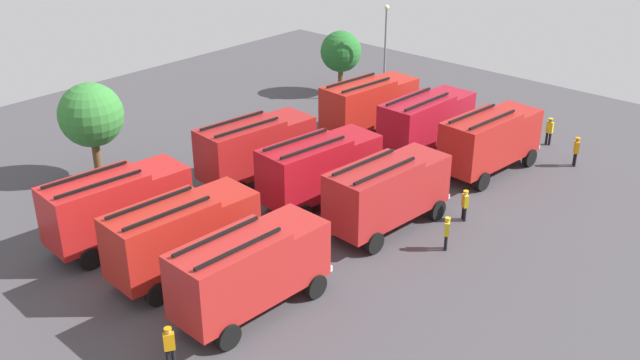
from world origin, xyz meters
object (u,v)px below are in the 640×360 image
at_px(tree_0, 91,115).
at_px(tree_1, 341,52).
at_px(firefighter_0, 549,130).
at_px(fire_truck_5, 426,120).
at_px(fire_truck_8, 369,103).
at_px(lamppost, 385,45).
at_px(traffic_cone_0, 149,194).
at_px(fire_truck_7, 256,147).
at_px(fire_truck_6, 117,204).
at_px(firefighter_3, 447,232).
at_px(fire_truck_2, 490,139).
at_px(firefighter_4, 465,204).
at_px(fire_truck_4, 320,167).
at_px(fire_truck_3, 182,233).
at_px(firefighter_2, 576,150).
at_px(fire_truck_1, 387,191).
at_px(fire_truck_0, 250,268).
at_px(firefighter_1, 169,345).

distance_m(tree_0, tree_1, 21.46).
xyz_separation_m(firefighter_0, tree_1, (-0.91, 17.01, 2.25)).
bearing_deg(fire_truck_5, firefighter_0, -37.73).
height_order(fire_truck_8, lamppost, lamppost).
bearing_deg(fire_truck_8, traffic_cone_0, 175.71).
height_order(fire_truck_7, traffic_cone_0, fire_truck_7).
relative_size(fire_truck_6, firefighter_3, 4.25).
xyz_separation_m(fire_truck_7, traffic_cone_0, (-5.76, 2.60, -1.80)).
distance_m(firefighter_3, traffic_cone_0, 16.46).
distance_m(fire_truck_2, fire_truck_6, 21.53).
bearing_deg(fire_truck_8, tree_0, 160.57).
bearing_deg(traffic_cone_0, tree_0, 91.41).
bearing_deg(firefighter_4, fire_truck_7, 144.57).
bearing_deg(fire_truck_6, firefighter_0, -15.63).
bearing_deg(fire_truck_8, fire_truck_4, -150.21).
bearing_deg(fire_truck_3, fire_truck_2, -9.32).
distance_m(fire_truck_2, lamppost, 14.80).
height_order(fire_truck_3, fire_truck_6, same).
distance_m(firefighter_2, lamppost, 16.91).
distance_m(firefighter_0, lamppost, 14.06).
bearing_deg(fire_truck_6, fire_truck_4, -19.00).
height_order(fire_truck_3, firefighter_2, fire_truck_3).
xyz_separation_m(firefighter_2, firefighter_4, (-10.54, 1.28, -0.09)).
bearing_deg(fire_truck_1, fire_truck_0, -175.09).
height_order(fire_truck_8, tree_1, tree_1).
bearing_deg(firefighter_3, lamppost, -75.16).
distance_m(fire_truck_6, fire_truck_7, 9.48).
bearing_deg(firefighter_0, fire_truck_6, -27.40).
relative_size(fire_truck_3, fire_truck_7, 0.99).
bearing_deg(firefighter_2, traffic_cone_0, 18.21).
bearing_deg(fire_truck_1, fire_truck_5, 27.68).
bearing_deg(firefighter_4, fire_truck_6, 175.70).
relative_size(firefighter_0, tree_0, 0.32).
height_order(fire_truck_0, fire_truck_5, same).
height_order(fire_truck_1, firefighter_0, fire_truck_1).
bearing_deg(firefighter_0, fire_truck_1, -10.22).
xyz_separation_m(fire_truck_7, firefighter_0, (16.48, -10.11, -1.12)).
distance_m(firefighter_1, tree_1, 33.64).
xyz_separation_m(tree_0, tree_1, (21.45, -0.42, -0.58)).
bearing_deg(tree_1, tree_0, 178.88).
xyz_separation_m(fire_truck_3, tree_1, (24.74, 11.77, 1.13)).
distance_m(firefighter_2, traffic_cone_0, 25.42).
height_order(tree_0, traffic_cone_0, tree_0).
relative_size(fire_truck_1, tree_1, 1.51).
bearing_deg(fire_truck_2, fire_truck_8, 93.52).
distance_m(firefighter_0, tree_0, 28.49).
bearing_deg(traffic_cone_0, fire_truck_4, -49.98).
bearing_deg(fire_truck_5, traffic_cone_0, 156.56).
xyz_separation_m(fire_truck_4, tree_1, (15.26, 11.53, 1.13)).
height_order(fire_truck_8, firefighter_1, fire_truck_8).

